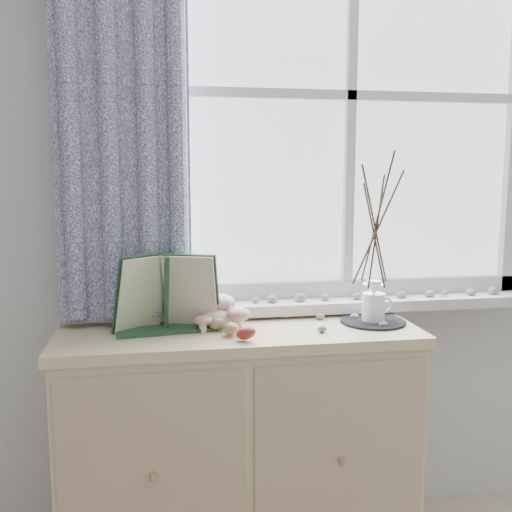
# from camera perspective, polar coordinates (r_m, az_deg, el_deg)

# --- Properties ---
(sideboard) EXTENTS (1.20, 0.45, 0.85)m
(sideboard) POSITION_cam_1_polar(r_m,az_deg,el_deg) (2.08, -1.65, -18.59)
(sideboard) COLOR beige
(sideboard) RESTS_ON ground
(botanical_book) EXTENTS (0.40, 0.18, 0.26)m
(botanical_book) POSITION_cam_1_polar(r_m,az_deg,el_deg) (1.85, -8.95, -3.76)
(botanical_book) COLOR #1F4125
(botanical_book) RESTS_ON sideboard
(toadstool_cluster) EXTENTS (0.19, 0.17, 0.11)m
(toadstool_cluster) POSITION_cam_1_polar(r_m,az_deg,el_deg) (1.93, -3.48, -5.24)
(toadstool_cluster) COLOR white
(toadstool_cluster) RESTS_ON sideboard
(wooden_eggs) EXTENTS (0.13, 0.17, 0.06)m
(wooden_eggs) POSITION_cam_1_polar(r_m,az_deg,el_deg) (1.83, -2.54, -7.22)
(wooden_eggs) COLOR tan
(wooden_eggs) RESTS_ON sideboard
(songbird_figurine) EXTENTS (0.15, 0.09, 0.07)m
(songbird_figurine) POSITION_cam_1_polar(r_m,az_deg,el_deg) (1.91, -3.91, -6.19)
(songbird_figurine) COLOR silver
(songbird_figurine) RESTS_ON sideboard
(crocheted_doily) EXTENTS (0.23, 0.23, 0.01)m
(crocheted_doily) POSITION_cam_1_polar(r_m,az_deg,el_deg) (2.04, 11.62, -6.44)
(crocheted_doily) COLOR black
(crocheted_doily) RESTS_ON sideboard
(twig_pitcher) EXTENTS (0.24, 0.24, 0.60)m
(twig_pitcher) POSITION_cam_1_polar(r_m,az_deg,el_deg) (1.98, 11.90, 3.10)
(twig_pitcher) COLOR white
(twig_pitcher) RESTS_ON crocheted_doily
(sideboard_pebbles) EXTENTS (0.33, 0.23, 0.02)m
(sideboard_pebbles) POSITION_cam_1_polar(r_m,az_deg,el_deg) (2.00, 7.66, -6.39)
(sideboard_pebbles) COLOR gray
(sideboard_pebbles) RESTS_ON sideboard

